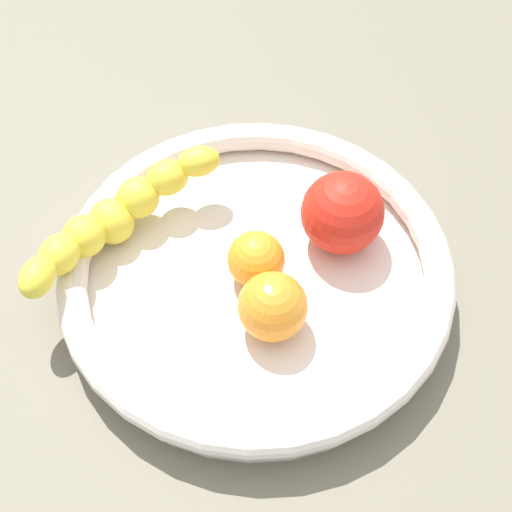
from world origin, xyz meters
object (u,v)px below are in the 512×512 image
object	(u,v)px
banana_draped_left	(115,217)
orange_mid_left	(254,260)
fruit_bowl	(256,273)
tomato_red	(342,213)
orange_front	(273,307)

from	to	relation	value
banana_draped_left	orange_mid_left	xyz separation A→B (cm)	(3.96, -12.27, -0.91)
fruit_bowl	tomato_red	world-z (taller)	tomato_red
fruit_bowl	banana_draped_left	xyz separation A→B (cm)	(-4.12, 12.39, 2.99)
orange_mid_left	orange_front	bearing A→B (deg)	-126.83
orange_front	orange_mid_left	bearing A→B (deg)	53.17
fruit_bowl	orange_front	world-z (taller)	orange_front
orange_front	orange_mid_left	world-z (taller)	orange_front
orange_front	tomato_red	bearing A→B (deg)	1.75
fruit_bowl	orange_front	distance (cm)	5.76
fruit_bowl	orange_mid_left	distance (cm)	2.08
fruit_bowl	orange_front	size ratio (longest dim) A/B	5.93
fruit_bowl	orange_mid_left	size ratio (longest dim) A/B	6.89
tomato_red	orange_front	bearing A→B (deg)	-178.25
banana_draped_left	tomato_red	world-z (taller)	tomato_red
tomato_red	orange_mid_left	bearing A→B (deg)	154.47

